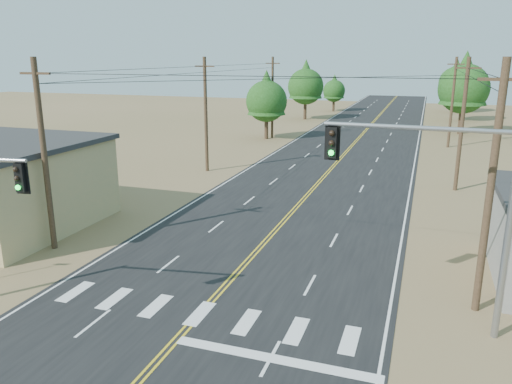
% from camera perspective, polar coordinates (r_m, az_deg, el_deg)
% --- Properties ---
extents(road, '(15.00, 200.00, 0.02)m').
position_cam_1_polar(road, '(40.41, 6.91, 0.79)').
color(road, black).
rests_on(road, ground).
extents(utility_pole_left_near, '(1.80, 0.30, 10.00)m').
position_cam_1_polar(utility_pole_left_near, '(27.90, -23.05, 3.93)').
color(utility_pole_left_near, '#4C3826').
rests_on(utility_pole_left_near, ground).
extents(utility_pole_left_mid, '(1.80, 0.30, 10.00)m').
position_cam_1_polar(utility_pole_left_mid, '(44.63, -5.76, 8.86)').
color(utility_pole_left_mid, '#4C3826').
rests_on(utility_pole_left_mid, ground).
extents(utility_pole_left_far, '(1.80, 0.30, 10.00)m').
position_cam_1_polar(utility_pole_left_far, '(63.29, 1.89, 10.79)').
color(utility_pole_left_far, '#4C3826').
rests_on(utility_pole_left_far, ground).
extents(utility_pole_right_near, '(1.80, 0.30, 10.00)m').
position_cam_1_polar(utility_pole_right_near, '(21.06, 25.21, 0.35)').
color(utility_pole_right_near, '#4C3826').
rests_on(utility_pole_right_near, ground).
extents(utility_pole_right_mid, '(1.80, 0.30, 10.00)m').
position_cam_1_polar(utility_pole_right_mid, '(40.71, 22.49, 7.19)').
color(utility_pole_right_mid, '#4C3826').
rests_on(utility_pole_right_mid, ground).
extents(utility_pole_right_far, '(1.80, 0.30, 10.00)m').
position_cam_1_polar(utility_pole_right_far, '(60.58, 21.52, 9.56)').
color(utility_pole_right_far, '#4C3826').
rests_on(utility_pole_right_far, ground).
extents(signal_mast_right, '(6.79, 0.53, 7.78)m').
position_cam_1_polar(signal_mast_right, '(19.02, 21.47, -0.19)').
color(signal_mast_right, gray).
rests_on(signal_mast_right, ground).
extents(tree_left_near, '(5.09, 5.09, 8.48)m').
position_cam_1_polar(tree_left_near, '(62.60, 1.21, 10.80)').
color(tree_left_near, '#3F2D1E').
rests_on(tree_left_near, ground).
extents(tree_left_mid, '(5.77, 5.77, 9.61)m').
position_cam_1_polar(tree_left_mid, '(83.11, 5.71, 12.30)').
color(tree_left_mid, '#3F2D1E').
rests_on(tree_left_mid, ground).
extents(tree_left_far, '(4.11, 4.11, 6.85)m').
position_cam_1_polar(tree_left_far, '(96.73, 8.93, 11.59)').
color(tree_left_far, '#3F2D1E').
rests_on(tree_left_far, ground).
extents(tree_right_near, '(6.48, 6.48, 10.80)m').
position_cam_1_polar(tree_right_near, '(71.96, 22.70, 11.37)').
color(tree_right_near, '#3F2D1E').
rests_on(tree_right_near, ground).
extents(tree_right_mid, '(5.47, 5.47, 9.11)m').
position_cam_1_polar(tree_right_mid, '(87.11, 22.64, 11.17)').
color(tree_right_mid, '#3F2D1E').
rests_on(tree_right_mid, ground).
extents(tree_right_far, '(5.84, 5.84, 9.73)m').
position_cam_1_polar(tree_right_far, '(100.01, 21.85, 11.84)').
color(tree_right_far, '#3F2D1E').
rests_on(tree_right_far, ground).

